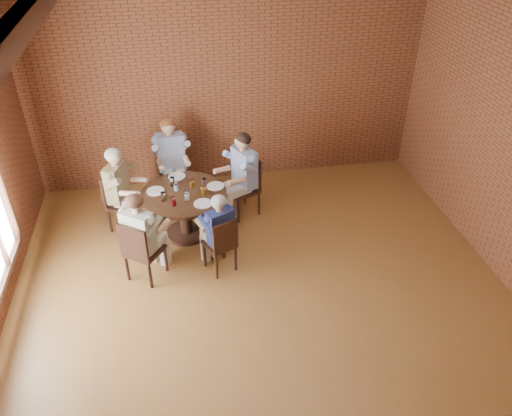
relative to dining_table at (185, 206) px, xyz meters
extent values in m
plane|color=brown|center=(0.90, -1.86, -0.53)|extent=(7.00, 7.00, 0.00)
plane|color=silver|center=(0.90, -1.86, 2.87)|extent=(7.00, 7.00, 0.00)
plane|color=brown|center=(0.90, 1.64, 1.17)|extent=(7.00, 0.00, 7.00)
cylinder|color=black|center=(0.00, 0.00, -0.50)|extent=(0.63, 0.63, 0.06)
cylinder|color=black|center=(0.00, 0.00, -0.18)|extent=(0.18, 0.18, 0.64)
cylinder|color=#3D2716|center=(0.00, 0.00, 0.20)|extent=(1.26, 1.26, 0.05)
cube|color=black|center=(0.91, 0.43, -0.10)|extent=(0.61, 0.61, 0.04)
cube|color=black|center=(1.11, 0.52, 0.18)|extent=(0.23, 0.43, 0.53)
cylinder|color=black|center=(0.65, 0.52, -0.32)|extent=(0.04, 0.04, 0.41)
cylinder|color=black|center=(0.82, 0.16, -0.32)|extent=(0.04, 0.04, 0.41)
cylinder|color=black|center=(1.01, 0.69, -0.32)|extent=(0.04, 0.04, 0.41)
cylinder|color=black|center=(1.18, 0.33, -0.32)|extent=(0.04, 0.04, 0.41)
cube|color=black|center=(-0.13, 1.10, -0.10)|extent=(0.52, 0.52, 0.04)
cube|color=black|center=(-0.15, 1.31, 0.19)|extent=(0.47, 0.09, 0.53)
cylinder|color=black|center=(-0.30, 0.88, -0.32)|extent=(0.04, 0.04, 0.41)
cylinder|color=black|center=(0.10, 0.92, -0.32)|extent=(0.04, 0.04, 0.41)
cylinder|color=black|center=(-0.35, 1.28, -0.32)|extent=(0.04, 0.04, 0.41)
cylinder|color=black|center=(0.05, 1.33, -0.32)|extent=(0.04, 0.04, 0.41)
cube|color=black|center=(-0.90, 0.37, -0.10)|extent=(0.57, 0.57, 0.04)
cube|color=black|center=(-1.08, 0.44, 0.17)|extent=(0.20, 0.42, 0.50)
cylinder|color=black|center=(-0.80, 0.12, -0.32)|extent=(0.04, 0.04, 0.41)
cylinder|color=black|center=(-0.66, 0.47, -0.32)|extent=(0.04, 0.04, 0.41)
cylinder|color=black|center=(-1.15, 0.27, -0.32)|extent=(0.04, 0.04, 0.41)
cylinder|color=black|center=(-1.00, 0.61, -0.32)|extent=(0.04, 0.04, 0.41)
cube|color=black|center=(-0.59, -0.84, -0.10)|extent=(0.60, 0.60, 0.04)
cube|color=black|center=(-0.70, -1.00, 0.17)|extent=(0.38, 0.28, 0.49)
cylinder|color=black|center=(-0.33, -0.79, -0.32)|extent=(0.04, 0.04, 0.41)
cylinder|color=black|center=(-0.63, -0.58, -0.32)|extent=(0.04, 0.04, 0.41)
cylinder|color=black|center=(-0.54, -1.10, -0.32)|extent=(0.04, 0.04, 0.41)
cylinder|color=black|center=(-0.85, -0.88, -0.32)|extent=(0.04, 0.04, 0.41)
cube|color=black|center=(0.41, -0.87, -0.10)|extent=(0.50, 0.50, 0.04)
cube|color=black|center=(0.48, -1.02, 0.13)|extent=(0.35, 0.20, 0.43)
cylinder|color=black|center=(0.48, -0.66, -0.32)|extent=(0.04, 0.04, 0.41)
cylinder|color=black|center=(0.20, -0.79, -0.32)|extent=(0.04, 0.04, 0.41)
cylinder|color=black|center=(0.62, -0.94, -0.32)|extent=(0.04, 0.04, 0.41)
cylinder|color=black|center=(0.34, -1.07, -0.32)|extent=(0.04, 0.04, 0.41)
cylinder|color=white|center=(0.48, 0.09, 0.23)|extent=(0.26, 0.26, 0.01)
cylinder|color=white|center=(-0.07, 0.48, 0.23)|extent=(0.26, 0.26, 0.01)
cylinder|color=white|center=(-0.40, 0.12, 0.23)|extent=(0.26, 0.26, 0.01)
cylinder|color=white|center=(0.25, -0.34, 0.23)|extent=(0.26, 0.26, 0.01)
cylinder|color=white|center=(0.32, 0.11, 0.29)|extent=(0.07, 0.07, 0.14)
cylinder|color=white|center=(0.14, 0.13, 0.29)|extent=(0.07, 0.07, 0.14)
cylinder|color=white|center=(-0.14, 0.23, 0.29)|extent=(0.07, 0.07, 0.14)
cylinder|color=white|center=(-0.09, 0.09, 0.29)|extent=(0.07, 0.07, 0.14)
cylinder|color=white|center=(-0.29, -0.16, 0.29)|extent=(0.07, 0.07, 0.14)
cylinder|color=white|center=(-0.15, -0.30, 0.29)|extent=(0.07, 0.07, 0.14)
cylinder|color=white|center=(0.05, -0.19, 0.29)|extent=(0.07, 0.07, 0.14)
cylinder|color=white|center=(0.28, -0.10, 0.29)|extent=(0.07, 0.07, 0.14)
cube|color=black|center=(0.42, -0.30, 0.23)|extent=(0.11, 0.14, 0.01)
camera|label=1|loc=(-0.04, -6.19, 4.13)|focal=35.00mm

